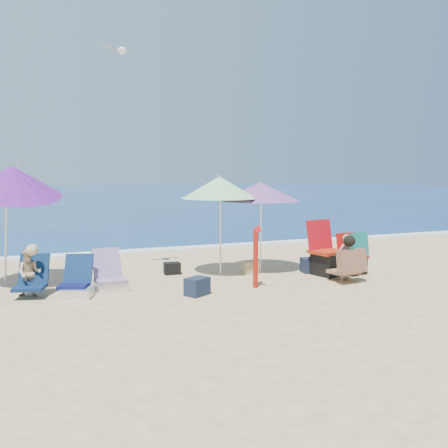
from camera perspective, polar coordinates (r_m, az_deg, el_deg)
name	(u,v)px	position (r m, az deg, el deg)	size (l,w,h in m)	color
ground	(261,291)	(8.59, 4.40, -7.88)	(120.00, 120.00, 0.00)	#D8BC84
sea	(69,195)	(52.64, -17.94, 3.34)	(120.00, 80.00, 0.12)	navy
foam	(178,248)	(13.26, -5.44, -2.90)	(120.00, 0.50, 0.04)	white
umbrella_turquoise	(260,192)	(10.05, 4.34, 3.87)	(2.05, 2.05, 1.92)	white
umbrella_striped	(219,188)	(9.63, -0.54, 4.35)	(1.98, 1.98, 2.04)	silver
umbrella_blue	(12,180)	(9.39, -23.85, 4.80)	(2.13, 2.18, 2.38)	silver
furled_umbrella	(256,252)	(8.64, 3.83, -3.38)	(0.19, 0.35, 1.19)	#9D180B
chair_navy	(77,285)	(8.54, -17.04, -6.97)	(0.66, 0.79, 0.67)	#0B1140
chair_rainbow	(110,279)	(8.83, -13.41, -6.38)	(0.57, 0.69, 0.71)	#CF5149
camp_chair_left	(328,258)	(10.07, 12.28, -4.02)	(0.79, 0.77, 1.11)	#A3240B
camp_chair_right	(353,259)	(10.25, 15.05, -4.00)	(0.56, 0.67, 0.88)	red
person_center	(348,259)	(9.45, 14.45, -4.04)	(0.65, 0.64, 0.91)	tan
person_left	(30,273)	(8.72, -22.01, -5.37)	(0.64, 0.69, 0.89)	tan
bag_navy_a	(197,286)	(8.23, -3.20, -7.41)	(0.48, 0.44, 0.30)	#172033
bag_black_a	(172,268)	(9.98, -6.18, -5.25)	(0.34, 0.26, 0.24)	black
bag_tan	(250,267)	(9.96, 3.09, -5.17)	(0.32, 0.23, 0.27)	tan
bag_navy_b	(312,265)	(10.24, 10.35, -4.83)	(0.45, 0.36, 0.31)	#171F33
seagull	(122,51)	(10.12, -12.04, 19.47)	(0.74, 0.36, 0.13)	white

